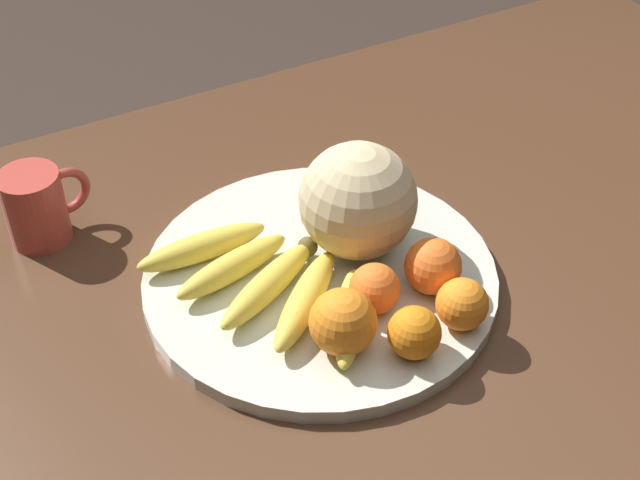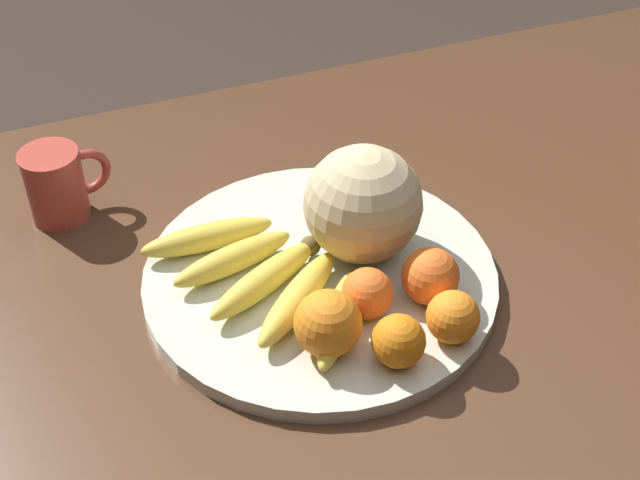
{
  "view_description": "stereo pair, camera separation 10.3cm",
  "coord_description": "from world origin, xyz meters",
  "px_view_note": "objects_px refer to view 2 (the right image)",
  "views": [
    {
      "loc": [
        -0.45,
        -0.64,
        1.5
      ],
      "look_at": [
        -0.07,
        0.05,
        0.83
      ],
      "focal_mm": 50.0,
      "sensor_mm": 36.0,
      "label": 1
    },
    {
      "loc": [
        -0.35,
        -0.68,
        1.5
      ],
      "look_at": [
        -0.07,
        0.05,
        0.83
      ],
      "focal_mm": 50.0,
      "sensor_mm": 36.0,
      "label": 2
    }
  ],
  "objects_px": {
    "orange_back_left": "(453,317)",
    "ceramic_mug": "(57,184)",
    "orange_front_right": "(430,276)",
    "orange_back_right": "(328,324)",
    "fruit_bowl": "(320,277)",
    "orange_front_left": "(399,341)",
    "kitchen_table": "(385,344)",
    "produce_tag": "(338,313)",
    "melon": "(363,204)",
    "banana_bunch": "(266,277)",
    "orange_mid_center": "(367,293)"
  },
  "relations": [
    {
      "from": "melon",
      "to": "orange_front_right",
      "type": "height_order",
      "value": "melon"
    },
    {
      "from": "banana_bunch",
      "to": "orange_mid_center",
      "type": "height_order",
      "value": "orange_mid_center"
    },
    {
      "from": "melon",
      "to": "orange_mid_center",
      "type": "bearing_deg",
      "value": -110.07
    },
    {
      "from": "kitchen_table",
      "to": "orange_back_right",
      "type": "distance_m",
      "value": 0.19
    },
    {
      "from": "orange_back_right",
      "to": "ceramic_mug",
      "type": "distance_m",
      "value": 0.43
    },
    {
      "from": "kitchen_table",
      "to": "orange_back_right",
      "type": "height_order",
      "value": "orange_back_right"
    },
    {
      "from": "ceramic_mug",
      "to": "produce_tag",
      "type": "bearing_deg",
      "value": -50.9
    },
    {
      "from": "fruit_bowl",
      "to": "ceramic_mug",
      "type": "distance_m",
      "value": 0.37
    },
    {
      "from": "melon",
      "to": "ceramic_mug",
      "type": "relative_size",
      "value": 1.24
    },
    {
      "from": "orange_front_left",
      "to": "orange_back_left",
      "type": "height_order",
      "value": "same"
    },
    {
      "from": "melon",
      "to": "ceramic_mug",
      "type": "bearing_deg",
      "value": 145.23
    },
    {
      "from": "kitchen_table",
      "to": "orange_back_left",
      "type": "distance_m",
      "value": 0.17
    },
    {
      "from": "orange_back_left",
      "to": "orange_front_right",
      "type": "bearing_deg",
      "value": 86.01
    },
    {
      "from": "banana_bunch",
      "to": "orange_front_right",
      "type": "bearing_deg",
      "value": 126.59
    },
    {
      "from": "fruit_bowl",
      "to": "orange_back_left",
      "type": "bearing_deg",
      "value": -57.31
    },
    {
      "from": "orange_mid_center",
      "to": "produce_tag",
      "type": "relative_size",
      "value": 0.62
    },
    {
      "from": "orange_front_left",
      "to": "orange_back_right",
      "type": "xyz_separation_m",
      "value": [
        -0.06,
        0.04,
        0.01
      ]
    },
    {
      "from": "orange_front_left",
      "to": "produce_tag",
      "type": "relative_size",
      "value": 0.61
    },
    {
      "from": "orange_front_right",
      "to": "orange_mid_center",
      "type": "distance_m",
      "value": 0.08
    },
    {
      "from": "orange_front_left",
      "to": "orange_back_right",
      "type": "distance_m",
      "value": 0.08
    },
    {
      "from": "fruit_bowl",
      "to": "orange_back_left",
      "type": "relative_size",
      "value": 7.16
    },
    {
      "from": "fruit_bowl",
      "to": "kitchen_table",
      "type": "bearing_deg",
      "value": -36.27
    },
    {
      "from": "banana_bunch",
      "to": "orange_front_left",
      "type": "xyz_separation_m",
      "value": [
        0.1,
        -0.16,
        0.01
      ]
    },
    {
      "from": "kitchen_table",
      "to": "orange_front_left",
      "type": "height_order",
      "value": "orange_front_left"
    },
    {
      "from": "fruit_bowl",
      "to": "orange_back_right",
      "type": "relative_size",
      "value": 5.7
    },
    {
      "from": "orange_front_right",
      "to": "orange_back_right",
      "type": "height_order",
      "value": "orange_back_right"
    },
    {
      "from": "fruit_bowl",
      "to": "orange_mid_center",
      "type": "xyz_separation_m",
      "value": [
        0.02,
        -0.08,
        0.04
      ]
    },
    {
      "from": "melon",
      "to": "orange_front_left",
      "type": "height_order",
      "value": "melon"
    },
    {
      "from": "produce_tag",
      "to": "ceramic_mug",
      "type": "relative_size",
      "value": 0.84
    },
    {
      "from": "melon",
      "to": "orange_front_right",
      "type": "bearing_deg",
      "value": -69.82
    },
    {
      "from": "fruit_bowl",
      "to": "ceramic_mug",
      "type": "height_order",
      "value": "ceramic_mug"
    },
    {
      "from": "fruit_bowl",
      "to": "orange_front_left",
      "type": "xyz_separation_m",
      "value": [
        0.03,
        -0.16,
        0.04
      ]
    },
    {
      "from": "fruit_bowl",
      "to": "orange_front_left",
      "type": "height_order",
      "value": "orange_front_left"
    },
    {
      "from": "kitchen_table",
      "to": "orange_front_right",
      "type": "bearing_deg",
      "value": -47.9
    },
    {
      "from": "orange_back_right",
      "to": "produce_tag",
      "type": "height_order",
      "value": "orange_back_right"
    },
    {
      "from": "melon",
      "to": "banana_bunch",
      "type": "relative_size",
      "value": 0.51
    },
    {
      "from": "produce_tag",
      "to": "orange_front_right",
      "type": "bearing_deg",
      "value": -12.03
    },
    {
      "from": "orange_front_right",
      "to": "produce_tag",
      "type": "bearing_deg",
      "value": 172.93
    },
    {
      "from": "melon",
      "to": "orange_back_left",
      "type": "height_order",
      "value": "melon"
    },
    {
      "from": "melon",
      "to": "banana_bunch",
      "type": "xyz_separation_m",
      "value": [
        -0.13,
        -0.02,
        -0.05
      ]
    },
    {
      "from": "orange_back_left",
      "to": "produce_tag",
      "type": "distance_m",
      "value": 0.13
    },
    {
      "from": "kitchen_table",
      "to": "fruit_bowl",
      "type": "xyz_separation_m",
      "value": [
        -0.07,
        0.05,
        0.1
      ]
    },
    {
      "from": "fruit_bowl",
      "to": "orange_front_right",
      "type": "height_order",
      "value": "orange_front_right"
    },
    {
      "from": "orange_back_left",
      "to": "ceramic_mug",
      "type": "bearing_deg",
      "value": 132.4
    },
    {
      "from": "orange_front_right",
      "to": "ceramic_mug",
      "type": "distance_m",
      "value": 0.5
    },
    {
      "from": "melon",
      "to": "ceramic_mug",
      "type": "distance_m",
      "value": 0.4
    },
    {
      "from": "orange_front_right",
      "to": "produce_tag",
      "type": "xyz_separation_m",
      "value": [
        -0.11,
        0.01,
        -0.03
      ]
    },
    {
      "from": "banana_bunch",
      "to": "orange_back_right",
      "type": "relative_size",
      "value": 3.72
    },
    {
      "from": "produce_tag",
      "to": "melon",
      "type": "bearing_deg",
      "value": 48.5
    },
    {
      "from": "kitchen_table",
      "to": "produce_tag",
      "type": "height_order",
      "value": "produce_tag"
    }
  ]
}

